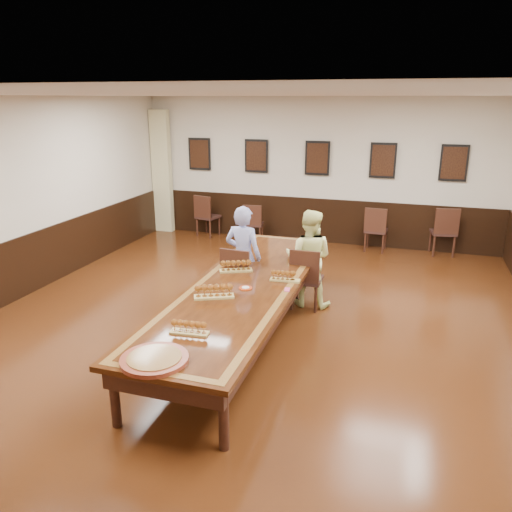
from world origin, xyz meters
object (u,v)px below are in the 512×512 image
(spare_chair_b, at_px, (254,223))
(spare_chair_c, at_px, (376,229))
(chair_man, at_px, (241,277))
(person_man, at_px, (243,257))
(chair_woman, at_px, (307,277))
(carved_platter, at_px, (154,359))
(spare_chair_d, at_px, (443,231))
(conference_table, at_px, (245,294))
(person_woman, at_px, (309,258))
(spare_chair_a, at_px, (208,215))

(spare_chair_b, distance_m, spare_chair_c, 2.73)
(chair_man, xyz_separation_m, person_man, (0.01, 0.11, 0.30))
(chair_man, height_order, spare_chair_b, chair_man)
(chair_woman, height_order, spare_chair_c, chair_woman)
(spare_chair_c, bearing_deg, carved_platter, 81.26)
(chair_woman, xyz_separation_m, spare_chair_d, (2.14, 3.58, 0.02))
(chair_woman, distance_m, conference_table, 1.36)
(spare_chair_c, height_order, person_woman, person_woman)
(person_woman, bearing_deg, chair_woman, 90.00)
(chair_woman, distance_m, spare_chair_b, 3.85)
(spare_chair_c, height_order, spare_chair_d, spare_chair_d)
(chair_woman, bearing_deg, spare_chair_c, -102.68)
(spare_chair_b, relative_size, person_man, 0.55)
(spare_chair_a, height_order, spare_chair_c, spare_chair_a)
(chair_woman, height_order, carved_platter, chair_woman)
(spare_chair_a, xyz_separation_m, conference_table, (2.53, -4.70, 0.12))
(chair_man, relative_size, spare_chair_d, 0.98)
(spare_chair_b, bearing_deg, spare_chair_c, 173.68)
(spare_chair_b, relative_size, carved_platter, 1.19)
(person_woman, bearing_deg, spare_chair_b, -58.78)
(spare_chair_c, bearing_deg, spare_chair_b, 6.12)
(person_woman, height_order, conference_table, person_woman)
(spare_chair_a, height_order, person_man, person_man)
(spare_chair_a, xyz_separation_m, spare_chair_d, (5.28, 0.09, 0.02))
(chair_woman, bearing_deg, carved_platter, 77.66)
(spare_chair_d, height_order, person_woman, person_woman)
(spare_chair_a, distance_m, conference_table, 5.35)
(spare_chair_d, bearing_deg, chair_man, 41.44)
(spare_chair_c, relative_size, person_man, 0.60)
(spare_chair_a, relative_size, spare_chair_d, 0.96)
(conference_table, bearing_deg, chair_man, 112.93)
(spare_chair_b, distance_m, carved_platter, 6.88)
(chair_man, height_order, spare_chair_d, spare_chair_d)
(chair_woman, height_order, spare_chair_d, spare_chair_d)
(spare_chair_d, relative_size, person_woman, 0.67)
(chair_man, relative_size, carved_platter, 1.36)
(chair_woman, bearing_deg, conference_table, 63.65)
(spare_chair_d, relative_size, person_man, 0.64)
(chair_man, distance_m, spare_chair_d, 5.01)
(chair_man, height_order, spare_chair_a, chair_man)
(chair_man, relative_size, spare_chair_b, 1.14)
(spare_chair_d, distance_m, person_man, 4.93)
(chair_man, relative_size, person_man, 0.63)
(spare_chair_d, bearing_deg, spare_chair_a, -9.23)
(spare_chair_d, height_order, person_man, person_man)
(spare_chair_d, xyz_separation_m, person_man, (-3.10, -3.82, 0.29))
(spare_chair_a, bearing_deg, conference_table, 131.42)
(spare_chair_a, bearing_deg, person_woman, 145.93)
(conference_table, bearing_deg, spare_chair_c, 73.40)
(spare_chair_a, xyz_separation_m, spare_chair_c, (3.92, -0.06, -0.01))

